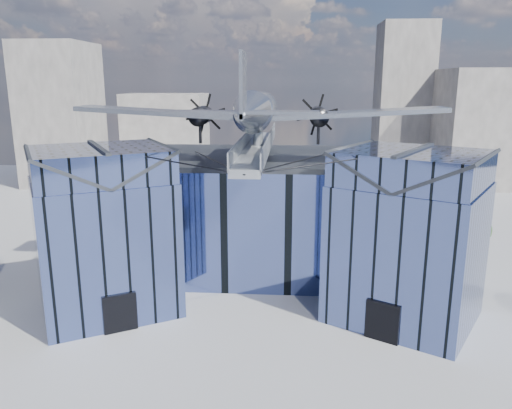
{
  "coord_description": "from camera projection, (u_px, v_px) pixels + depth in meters",
  "views": [
    {
      "loc": [
        2.6,
        -33.81,
        16.06
      ],
      "look_at": [
        0.0,
        2.0,
        7.2
      ],
      "focal_mm": 35.0,
      "sensor_mm": 36.0,
      "label": 1
    }
  ],
  "objects": [
    {
      "name": "bg_towers",
      "position": [
        286.0,
        119.0,
        83.16
      ],
      "size": [
        77.0,
        24.5,
        26.0
      ],
      "color": "gray",
      "rests_on": "ground"
    },
    {
      "name": "ground_plane",
      "position": [
        254.0,
        306.0,
        36.77
      ],
      "size": [
        120.0,
        120.0,
        0.0
      ],
      "primitive_type": "plane",
      "color": "gray"
    },
    {
      "name": "museum",
      "position": [
        259.0,
        213.0,
        41.08
      ],
      "size": [
        32.88,
        24.5,
        17.6
      ],
      "color": "#4B5C98",
      "rests_on": "ground"
    },
    {
      "name": "tree_side_e",
      "position": [
        474.0,
        230.0,
        44.75
      ],
      "size": [
        3.42,
        3.42,
        4.64
      ],
      "rotation": [
        0.0,
        0.0,
        0.17
      ],
      "color": "#371F16",
      "rests_on": "ground"
    }
  ]
}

